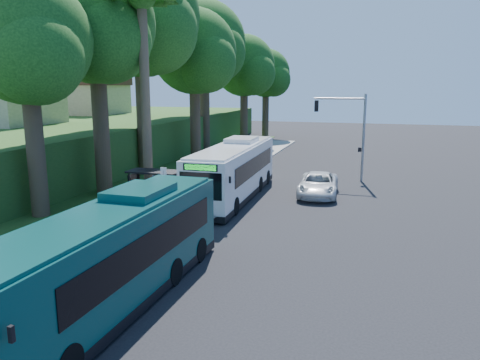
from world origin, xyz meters
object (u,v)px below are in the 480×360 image
(pickup, at_px, (318,184))
(bus_shelter, at_px, (152,182))
(teal_bus, at_px, (113,254))
(white_bus, at_px, (234,170))

(pickup, bearing_deg, bus_shelter, -146.59)
(teal_bus, bearing_deg, white_bus, 93.64)
(bus_shelter, bearing_deg, pickup, 36.96)
(white_bus, bearing_deg, pickup, 20.43)
(bus_shelter, height_order, white_bus, white_bus)
(pickup, bearing_deg, white_bus, -161.64)
(teal_bus, height_order, pickup, teal_bus)
(white_bus, bearing_deg, bus_shelter, -129.85)
(teal_bus, bearing_deg, pickup, 76.87)
(bus_shelter, bearing_deg, white_bus, 51.61)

